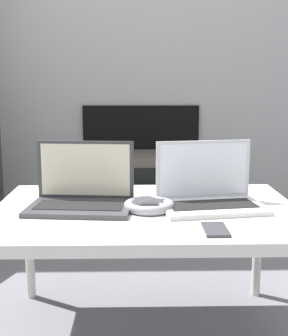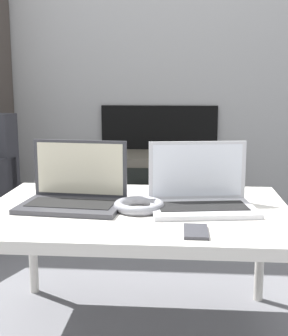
{
  "view_description": "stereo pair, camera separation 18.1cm",
  "coord_description": "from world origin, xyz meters",
  "px_view_note": "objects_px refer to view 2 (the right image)",
  "views": [
    {
      "loc": [
        -0.04,
        -1.14,
        0.87
      ],
      "look_at": [
        0.0,
        0.64,
        0.53
      ],
      "focal_mm": 50.0,
      "sensor_mm": 36.0,
      "label": 1
    },
    {
      "loc": [
        0.14,
        -1.13,
        0.87
      ],
      "look_at": [
        0.0,
        0.64,
        0.53
      ],
      "focal_mm": 50.0,
      "sensor_mm": 36.0,
      "label": 2
    }
  ],
  "objects_px": {
    "headphones": "(139,206)",
    "phone": "(196,231)",
    "laptop_left": "(74,192)",
    "laptop_right": "(201,194)",
    "tv": "(157,192)"
  },
  "relations": [
    {
      "from": "headphones",
      "to": "laptop_left",
      "type": "bearing_deg",
      "value": 169.52
    },
    {
      "from": "laptop_left",
      "to": "phone",
      "type": "distance_m",
      "value": 0.48
    },
    {
      "from": "laptop_left",
      "to": "tv",
      "type": "height_order",
      "value": "laptop_left"
    },
    {
      "from": "laptop_right",
      "to": "tv",
      "type": "distance_m",
      "value": 1.24
    },
    {
      "from": "phone",
      "to": "tv",
      "type": "height_order",
      "value": "phone"
    },
    {
      "from": "laptop_left",
      "to": "phone",
      "type": "height_order",
      "value": "laptop_left"
    },
    {
      "from": "laptop_right",
      "to": "phone",
      "type": "distance_m",
      "value": 0.26
    },
    {
      "from": "tv",
      "to": "phone",
      "type": "bearing_deg",
      "value": -82.91
    },
    {
      "from": "laptop_right",
      "to": "laptop_left",
      "type": "bearing_deg",
      "value": 171.34
    },
    {
      "from": "laptop_left",
      "to": "headphones",
      "type": "height_order",
      "value": "laptop_left"
    },
    {
      "from": "laptop_left",
      "to": "phone",
      "type": "xyz_separation_m",
      "value": [
        0.4,
        -0.26,
        -0.04
      ]
    },
    {
      "from": "headphones",
      "to": "tv",
      "type": "relative_size",
      "value": 0.32
    },
    {
      "from": "laptop_left",
      "to": "tv",
      "type": "xyz_separation_m",
      "value": [
        0.22,
        1.19,
        -0.28
      ]
    },
    {
      "from": "laptop_left",
      "to": "laptop_right",
      "type": "bearing_deg",
      "value": 5.38
    },
    {
      "from": "headphones",
      "to": "phone",
      "type": "relative_size",
      "value": 1.36
    }
  ]
}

